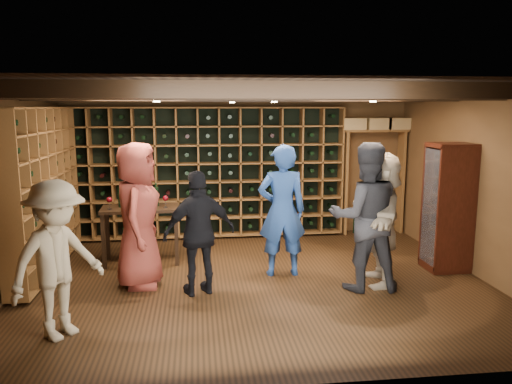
{
  "coord_description": "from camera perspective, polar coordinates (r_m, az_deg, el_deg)",
  "views": [
    {
      "loc": [
        -0.74,
        -6.21,
        2.27
      ],
      "look_at": [
        0.03,
        0.2,
        1.16
      ],
      "focal_mm": 35.0,
      "sensor_mm": 36.0,
      "label": 1
    }
  ],
  "objects": [
    {
      "name": "ground",
      "position": [
        6.66,
        -0.08,
        -10.19
      ],
      "size": [
        6.0,
        6.0,
        0.0
      ],
      "primitive_type": "plane",
      "color": "#321D0D",
      "rests_on": "ground"
    },
    {
      "name": "room_shell",
      "position": [
        6.31,
        -0.14,
        11.11
      ],
      "size": [
        6.0,
        6.0,
        6.0
      ],
      "color": "brown",
      "rests_on": "ground"
    },
    {
      "name": "wine_rack_back",
      "position": [
        8.62,
        -5.39,
        2.24
      ],
      "size": [
        4.65,
        0.3,
        2.2
      ],
      "color": "brown",
      "rests_on": "ground"
    },
    {
      "name": "wine_rack_left",
      "position": [
        7.43,
        -23.13,
        0.29
      ],
      "size": [
        0.3,
        2.65,
        2.2
      ],
      "color": "brown",
      "rests_on": "ground"
    },
    {
      "name": "crate_shelf",
      "position": [
        9.12,
        13.4,
        5.08
      ],
      "size": [
        1.2,
        0.32,
        2.07
      ],
      "color": "brown",
      "rests_on": "ground"
    },
    {
      "name": "display_cabinet",
      "position": [
        7.42,
        21.03,
        -1.9
      ],
      "size": [
        0.55,
        0.5,
        1.75
      ],
      "color": "#37130B",
      "rests_on": "ground"
    },
    {
      "name": "man_blue_shirt",
      "position": [
        6.7,
        2.99,
        -2.15
      ],
      "size": [
        0.65,
        0.43,
        1.78
      ],
      "primitive_type": "imported",
      "rotation": [
        0.0,
        0.0,
        3.14
      ],
      "color": "navy",
      "rests_on": "ground"
    },
    {
      "name": "man_grey_suit",
      "position": [
        6.31,
        12.35,
        -2.81
      ],
      "size": [
        0.94,
        0.76,
        1.84
      ],
      "primitive_type": "imported",
      "rotation": [
        0.0,
        0.0,
        3.08
      ],
      "color": "black",
      "rests_on": "ground"
    },
    {
      "name": "guest_red_floral",
      "position": [
        6.45,
        -13.35,
        -2.61
      ],
      "size": [
        0.64,
        0.94,
        1.84
      ],
      "primitive_type": "imported",
      "rotation": [
        0.0,
        0.0,
        1.5
      ],
      "color": "maroon",
      "rests_on": "ground"
    },
    {
      "name": "guest_woman_black",
      "position": [
        6.07,
        -6.47,
        -4.69
      ],
      "size": [
        0.96,
        0.63,
        1.52
      ],
      "primitive_type": "imported",
      "rotation": [
        0.0,
        0.0,
        3.45
      ],
      "color": "black",
      "rests_on": "ground"
    },
    {
      "name": "guest_khaki",
      "position": [
        5.28,
        -21.79,
        -7.23
      ],
      "size": [
        1.1,
        1.16,
        1.58
      ],
      "primitive_type": "imported",
      "rotation": [
        0.0,
        0.0,
        0.88
      ],
      "color": "#9C8C6C",
      "rests_on": "ground"
    },
    {
      "name": "guest_beige",
      "position": [
        6.6,
        14.04,
        -2.95
      ],
      "size": [
        0.74,
        1.64,
        1.71
      ],
      "primitive_type": "imported",
      "rotation": [
        0.0,
        0.0,
        4.56
      ],
      "color": "tan",
      "rests_on": "ground"
    },
    {
      "name": "tasting_table",
      "position": [
        7.43,
        -13.1,
        -2.39
      ],
      "size": [
        1.13,
        0.6,
        1.11
      ],
      "rotation": [
        0.0,
        0.0,
        0.04
      ],
      "color": "black",
      "rests_on": "ground"
    }
  ]
}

